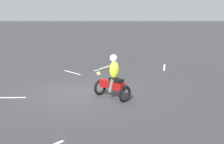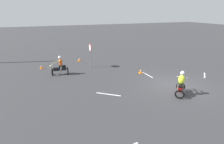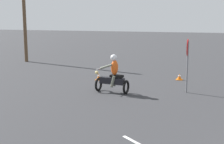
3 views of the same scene
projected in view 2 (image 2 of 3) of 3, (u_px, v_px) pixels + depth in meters
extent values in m
plane|color=#333335|center=(176.00, 86.00, 12.93)|extent=(120.00, 120.00, 0.00)
torus|color=black|center=(181.00, 86.00, 12.08)|extent=(0.50, 0.49, 0.60)
torus|color=black|center=(180.00, 94.00, 10.95)|extent=(0.50, 0.49, 0.60)
cube|color=maroon|center=(181.00, 87.00, 11.45)|extent=(0.94, 0.95, 0.28)
cube|color=black|center=(181.00, 85.00, 11.18)|extent=(0.58, 0.58, 0.10)
cylinder|color=silver|center=(182.00, 77.00, 11.81)|extent=(0.52, 0.52, 0.04)
sphere|color=#F2E08C|center=(182.00, 79.00, 11.98)|extent=(0.23, 0.23, 0.16)
ellipsoid|color=#D8F233|center=(182.00, 80.00, 11.15)|extent=(0.48, 0.48, 0.64)
cylinder|color=slate|center=(185.00, 78.00, 11.32)|extent=(0.45, 0.45, 0.27)
cylinder|color=slate|center=(179.00, 77.00, 11.47)|extent=(0.45, 0.45, 0.27)
cylinder|color=slate|center=(183.00, 88.00, 11.31)|extent=(0.26, 0.26, 0.51)
cylinder|color=slate|center=(178.00, 87.00, 11.41)|extent=(0.26, 0.26, 0.51)
sphere|color=silver|center=(183.00, 73.00, 11.04)|extent=(0.40, 0.40, 0.28)
torus|color=black|center=(52.00, 72.00, 14.96)|extent=(0.61, 0.17, 0.60)
torus|color=black|center=(68.00, 71.00, 15.29)|extent=(0.61, 0.17, 0.60)
cube|color=black|center=(60.00, 69.00, 15.05)|extent=(0.36, 1.12, 0.28)
cube|color=black|center=(62.00, 66.00, 15.03)|extent=(0.32, 0.59, 0.10)
cylinder|color=silver|center=(52.00, 64.00, 14.74)|extent=(0.70, 0.11, 0.04)
sphere|color=#F2E08C|center=(51.00, 66.00, 14.76)|extent=(0.18, 0.18, 0.16)
ellipsoid|color=#EA5919|center=(61.00, 62.00, 14.89)|extent=(0.43, 0.32, 0.64)
cylinder|color=slate|center=(57.00, 61.00, 14.97)|extent=(0.15, 0.55, 0.27)
cylinder|color=slate|center=(57.00, 63.00, 14.61)|extent=(0.15, 0.55, 0.27)
cylinder|color=slate|center=(61.00, 68.00, 15.20)|extent=(0.15, 0.26, 0.51)
cylinder|color=slate|center=(61.00, 69.00, 14.95)|extent=(0.15, 0.26, 0.51)
sphere|color=silver|center=(60.00, 57.00, 14.74)|extent=(0.31, 0.31, 0.28)
cylinder|color=slate|center=(91.00, 56.00, 16.80)|extent=(0.07, 0.07, 2.20)
cylinder|color=red|center=(90.00, 48.00, 16.51)|extent=(0.70, 0.03, 0.70)
cylinder|color=white|center=(90.00, 48.00, 16.51)|extent=(0.60, 0.01, 0.60)
cube|color=orange|center=(79.00, 61.00, 19.30)|extent=(0.32, 0.32, 0.03)
cone|color=orange|center=(79.00, 59.00, 19.24)|extent=(0.24, 0.24, 0.29)
cylinder|color=white|center=(79.00, 59.00, 19.23)|extent=(0.13, 0.13, 0.05)
cube|color=orange|center=(141.00, 73.00, 15.54)|extent=(0.32, 0.32, 0.03)
cone|color=orange|center=(141.00, 71.00, 15.48)|extent=(0.24, 0.24, 0.34)
cylinder|color=white|center=(141.00, 70.00, 15.47)|extent=(0.13, 0.13, 0.05)
cube|color=orange|center=(42.00, 68.00, 16.75)|extent=(0.32, 0.32, 0.03)
cone|color=orange|center=(41.00, 67.00, 16.70)|extent=(0.24, 0.24, 0.30)
cylinder|color=white|center=(41.00, 66.00, 16.68)|extent=(0.13, 0.13, 0.05)
cube|color=silver|center=(147.00, 75.00, 15.15)|extent=(1.56, 0.13, 0.01)
cube|color=silver|center=(108.00, 94.00, 11.61)|extent=(1.13, 1.39, 0.01)
cube|color=silver|center=(205.00, 75.00, 15.03)|extent=(1.02, 1.12, 0.01)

